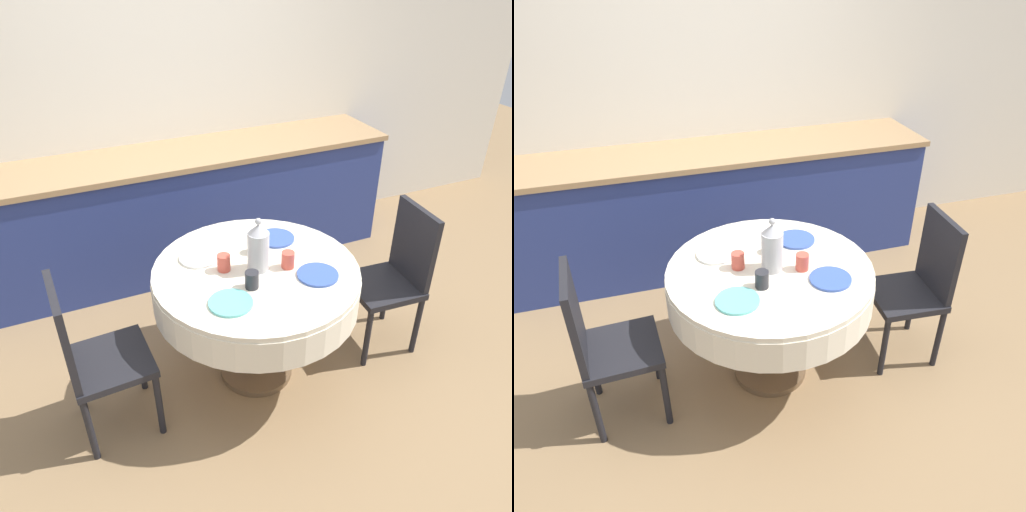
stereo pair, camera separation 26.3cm
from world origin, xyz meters
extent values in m
plane|color=#8E704C|center=(0.00, 0.00, 0.00)|extent=(12.00, 12.00, 0.00)
cube|color=silver|center=(0.00, 1.70, 1.30)|extent=(7.00, 0.05, 2.60)
cube|color=navy|center=(0.00, 1.37, 0.45)|extent=(3.20, 0.60, 0.90)
cube|color=#A37F56|center=(0.00, 1.37, 0.92)|extent=(3.24, 0.64, 0.04)
cylinder|color=brown|center=(0.00, 0.00, 0.02)|extent=(0.44, 0.44, 0.04)
cylinder|color=brown|center=(0.00, 0.00, 0.30)|extent=(0.11, 0.11, 0.51)
cylinder|color=silver|center=(0.00, 0.00, 0.64)|extent=(1.13, 1.13, 0.18)
cylinder|color=silver|center=(0.00, 0.00, 0.75)|extent=(1.12, 1.12, 0.03)
cube|color=black|center=(0.83, -0.06, 0.44)|extent=(0.43, 0.43, 0.04)
cube|color=black|center=(1.01, -0.08, 0.71)|extent=(0.06, 0.38, 0.49)
cylinder|color=black|center=(0.64, -0.22, 0.21)|extent=(0.04, 0.04, 0.42)
cylinder|color=black|center=(0.66, 0.13, 0.21)|extent=(0.04, 0.04, 0.42)
cylinder|color=black|center=(0.99, -0.25, 0.21)|extent=(0.04, 0.04, 0.42)
cylinder|color=black|center=(1.02, 0.10, 0.21)|extent=(0.04, 0.04, 0.42)
cube|color=black|center=(-0.83, -0.04, 0.44)|extent=(0.42, 0.42, 0.04)
cube|color=black|center=(-1.01, -0.05, 0.71)|extent=(0.05, 0.38, 0.49)
cylinder|color=black|center=(-0.66, 0.15, 0.21)|extent=(0.04, 0.04, 0.42)
cylinder|color=black|center=(-0.64, -0.21, 0.21)|extent=(0.04, 0.04, 0.42)
cylinder|color=black|center=(-1.01, 0.13, 0.21)|extent=(0.04, 0.04, 0.42)
cylinder|color=black|center=(-1.00, -0.22, 0.21)|extent=(0.04, 0.04, 0.42)
cylinder|color=#60BCB7|center=(-0.24, -0.23, 0.77)|extent=(0.22, 0.22, 0.01)
cylinder|color=#28282D|center=(-0.09, -0.15, 0.81)|extent=(0.07, 0.07, 0.09)
cylinder|color=#3856AD|center=(0.27, -0.20, 0.77)|extent=(0.22, 0.22, 0.01)
cylinder|color=#CC4C3D|center=(0.16, -0.06, 0.81)|extent=(0.07, 0.07, 0.09)
cylinder|color=white|center=(-0.25, 0.22, 0.77)|extent=(0.22, 0.22, 0.01)
cylinder|color=#CC4C3D|center=(-0.16, 0.06, 0.81)|extent=(0.07, 0.07, 0.09)
cylinder|color=#3856AD|center=(0.23, 0.24, 0.77)|extent=(0.22, 0.22, 0.01)
cylinder|color=#28282D|center=(0.08, 0.15, 0.81)|extent=(0.07, 0.07, 0.09)
cylinder|color=#B2B2B7|center=(0.01, -0.01, 0.87)|extent=(0.12, 0.12, 0.22)
cone|color=#B2B2B7|center=(0.01, -0.01, 1.01)|extent=(0.10, 0.10, 0.05)
sphere|color=#B2B2B7|center=(0.01, -0.01, 1.05)|extent=(0.03, 0.03, 0.03)
camera|label=1|loc=(-0.90, -2.03, 2.26)|focal=35.00mm
camera|label=2|loc=(-0.66, -2.12, 2.26)|focal=35.00mm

